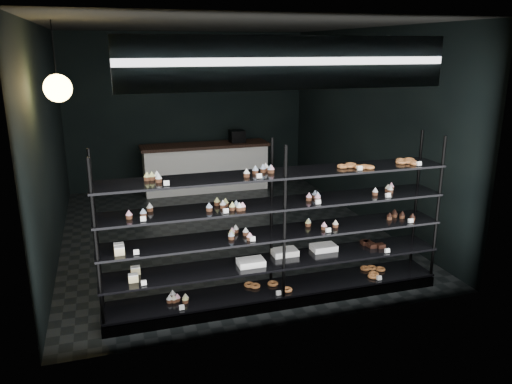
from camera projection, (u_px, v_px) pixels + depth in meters
room at (222, 134)px, 7.71m from camera, size 5.01×6.01×3.20m
display_shelf at (275, 251)px, 5.75m from camera, size 4.00×0.50×1.91m
signage at (291, 63)px, 4.71m from camera, size 3.30×0.05×0.50m
pendant_lamp at (58, 88)px, 5.60m from camera, size 0.31×0.31×0.89m
service_counter at (206, 167)px, 10.38m from camera, size 2.63×0.65×1.23m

